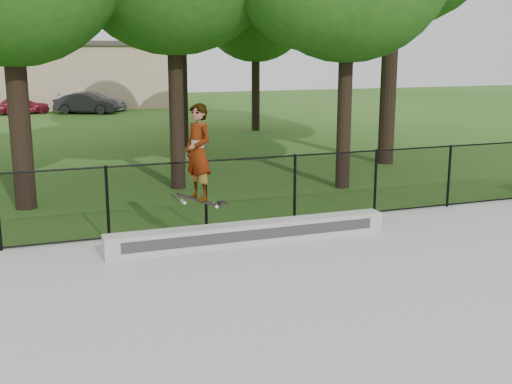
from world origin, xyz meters
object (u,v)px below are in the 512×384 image
at_px(skater_airborne, 198,154).
at_px(car_c, 93,101).
at_px(car_b, 86,103).
at_px(grind_ledge, 250,233).
at_px(car_a, 22,105).

bearing_deg(skater_airborne, car_c, 87.39).
relative_size(car_b, skater_airborne, 1.72).
xyz_separation_m(grind_ledge, skater_airborne, (-1.08, -0.26, 1.66)).
xyz_separation_m(car_a, car_b, (3.63, -1.00, 0.08)).
bearing_deg(car_a, car_c, -91.91).
xyz_separation_m(car_c, skater_airborne, (-1.39, -30.39, 1.32)).
height_order(car_b, car_c, car_b).
bearing_deg(car_b, grind_ledge, -155.33).
xyz_separation_m(car_b, car_c, (0.56, 1.64, -0.00)).
distance_m(car_b, skater_airborne, 28.79).
bearing_deg(skater_airborne, grind_ledge, 13.67).
xyz_separation_m(car_a, skater_airborne, (2.81, -29.75, 1.40)).
relative_size(car_c, skater_airborne, 1.96).
height_order(car_b, skater_airborne, skater_airborne).
distance_m(car_a, skater_airborne, 29.91).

